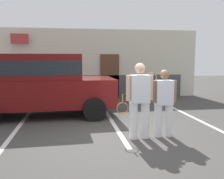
{
  "coord_description": "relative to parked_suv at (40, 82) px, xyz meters",
  "views": [
    {
      "loc": [
        -1.33,
        -5.75,
        1.93
      ],
      "look_at": [
        -0.23,
        1.2,
        1.05
      ],
      "focal_mm": 40.71,
      "sensor_mm": 36.0,
      "label": 1
    }
  ],
  "objects": [
    {
      "name": "ground_plane",
      "position": [
        2.35,
        -2.78,
        -1.15
      ],
      "size": [
        40.0,
        40.0,
        0.0
      ],
      "primitive_type": "plane",
      "color": "#423F3D"
    },
    {
      "name": "parking_stripe_0",
      "position": [
        -0.48,
        -1.28,
        -1.14
      ],
      "size": [
        0.12,
        4.4,
        0.01
      ],
      "primitive_type": "cube",
      "color": "silver",
      "rests_on": "ground_plane"
    },
    {
      "name": "parking_stripe_1",
      "position": [
        2.21,
        -1.28,
        -1.14
      ],
      "size": [
        0.12,
        4.4,
        0.01
      ],
      "primitive_type": "cube",
      "color": "silver",
      "rests_on": "ground_plane"
    },
    {
      "name": "parking_stripe_2",
      "position": [
        4.91,
        -1.28,
        -1.14
      ],
      "size": [
        0.12,
        4.4,
        0.01
      ],
      "primitive_type": "cube",
      "color": "silver",
      "rests_on": "ground_plane"
    },
    {
      "name": "house_frontage",
      "position": [
        2.36,
        3.73,
        0.4
      ],
      "size": [
        9.71,
        0.4,
        3.28
      ],
      "color": "beige",
      "rests_on": "ground_plane"
    },
    {
      "name": "parked_suv",
      "position": [
        0.0,
        0.0,
        0.0
      ],
      "size": [
        4.67,
        2.3,
        2.05
      ],
      "rotation": [
        0.0,
        0.0,
        0.04
      ],
      "color": "#590C0C",
      "rests_on": "ground_plane"
    },
    {
      "name": "tennis_player_man",
      "position": [
        2.6,
        -2.77,
        -0.21
      ],
      "size": [
        0.93,
        0.31,
        1.81
      ],
      "rotation": [
        0.0,
        0.0,
        3.22
      ],
      "color": "white",
      "rests_on": "ground_plane"
    },
    {
      "name": "tennis_player_woman",
      "position": [
        3.22,
        -2.72,
        -0.28
      ],
      "size": [
        0.75,
        0.28,
        1.65
      ],
      "rotation": [
        0.0,
        0.0,
        3.09
      ],
      "color": "white",
      "rests_on": "ground_plane"
    },
    {
      "name": "potted_plant_by_porch",
      "position": [
        4.27,
        2.38,
        -0.62
      ],
      "size": [
        0.72,
        0.72,
        0.94
      ],
      "color": "gray",
      "rests_on": "ground_plane"
    },
    {
      "name": "potted_plant_secondary",
      "position": [
        5.33,
        2.77,
        -0.65
      ],
      "size": [
        0.68,
        0.68,
        0.9
      ],
      "color": "#9E5638",
      "rests_on": "ground_plane"
    },
    {
      "name": "flag_pole",
      "position": [
        -1.42,
        3.31,
        0.96
      ],
      "size": [
        0.8,
        0.13,
        3.04
      ],
      "color": "silver",
      "rests_on": "ground_plane"
    }
  ]
}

